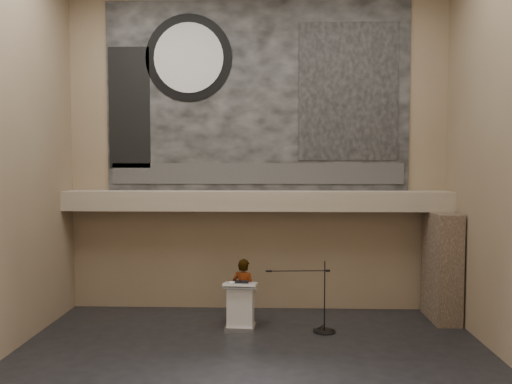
{
  "coord_description": "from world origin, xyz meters",
  "views": [
    {
      "loc": [
        0.4,
        -9.32,
        3.92
      ],
      "look_at": [
        0.0,
        3.2,
        3.2
      ],
      "focal_mm": 35.0,
      "sensor_mm": 36.0,
      "label": 1
    }
  ],
  "objects": [
    {
      "name": "speaker_person",
      "position": [
        -0.29,
        2.67,
        0.8
      ],
      "size": [
        0.68,
        0.57,
        1.6
      ],
      "primitive_type": "imported",
      "rotation": [
        0.0,
        0.0,
        2.78
      ],
      "color": "silver",
      "rests_on": "floor"
    },
    {
      "name": "floor",
      "position": [
        0.0,
        0.0,
        0.0
      ],
      "size": [
        10.0,
        10.0,
        0.0
      ],
      "primitive_type": "plane",
      "color": "black",
      "rests_on": "ground"
    },
    {
      "name": "stone_pier",
      "position": [
        4.65,
        3.15,
        1.35
      ],
      "size": [
        0.6,
        1.4,
        2.7
      ],
      "primitive_type": "cube",
      "color": "#45362A",
      "rests_on": "floor"
    },
    {
      "name": "wall_back",
      "position": [
        0.0,
        4.0,
        4.25
      ],
      "size": [
        10.0,
        0.02,
        8.5
      ],
      "primitive_type": "cube",
      "color": "#806951",
      "rests_on": "floor"
    },
    {
      "name": "soffit",
      "position": [
        0.0,
        3.6,
        2.95
      ],
      "size": [
        10.0,
        0.8,
        0.5
      ],
      "primitive_type": "cube",
      "color": "gray",
      "rests_on": "wall_back"
    },
    {
      "name": "lectern",
      "position": [
        -0.34,
        2.31,
        0.55
      ],
      "size": [
        0.82,
        0.62,
        1.14
      ],
      "rotation": [
        0.0,
        0.0,
        -0.08
      ],
      "color": "silver",
      "rests_on": "floor"
    },
    {
      "name": "sprinkler_right",
      "position": [
        1.9,
        3.55,
        2.67
      ],
      "size": [
        0.04,
        0.04,
        0.06
      ],
      "primitive_type": "cylinder",
      "color": "#B2893D",
      "rests_on": "soffit"
    },
    {
      "name": "mic_stand",
      "position": [
        1.57,
        2.13,
        0.26
      ],
      "size": [
        1.63,
        0.52,
        1.66
      ],
      "rotation": [
        0.0,
        0.0,
        0.07
      ],
      "color": "black",
      "rests_on": "floor"
    },
    {
      "name": "binder",
      "position": [
        -0.31,
        2.28,
        1.12
      ],
      "size": [
        0.33,
        0.27,
        0.04
      ],
      "primitive_type": "cube",
      "rotation": [
        0.0,
        0.0,
        -0.04
      ],
      "color": "black",
      "rests_on": "lectern"
    },
    {
      "name": "banner_text_strip",
      "position": [
        0.0,
        3.93,
        3.65
      ],
      "size": [
        7.76,
        0.02,
        0.55
      ],
      "primitive_type": "cube",
      "color": "#313131",
      "rests_on": "banner"
    },
    {
      "name": "banner_clock_face",
      "position": [
        -1.8,
        3.91,
        6.7
      ],
      "size": [
        1.84,
        0.02,
        1.84
      ],
      "primitive_type": "cylinder",
      "rotation": [
        1.57,
        0.0,
        0.0
      ],
      "color": "silver",
      "rests_on": "banner"
    },
    {
      "name": "wall_front",
      "position": [
        0.0,
        -4.0,
        4.25
      ],
      "size": [
        10.0,
        0.02,
        8.5
      ],
      "primitive_type": "cube",
      "color": "#806951",
      "rests_on": "floor"
    },
    {
      "name": "banner_clock_rim",
      "position": [
        -1.8,
        3.93,
        6.7
      ],
      "size": [
        2.3,
        0.02,
        2.3
      ],
      "primitive_type": "cylinder",
      "rotation": [
        1.57,
        0.0,
        0.0
      ],
      "color": "black",
      "rests_on": "banner"
    },
    {
      "name": "sprinkler_left",
      "position": [
        -1.6,
        3.55,
        2.67
      ],
      "size": [
        0.04,
        0.04,
        0.06
      ],
      "primitive_type": "cylinder",
      "color": "#B2893D",
      "rests_on": "soffit"
    },
    {
      "name": "banner_building_print",
      "position": [
        2.4,
        3.93,
        5.8
      ],
      "size": [
        2.6,
        0.02,
        3.6
      ],
      "primitive_type": "cube",
      "color": "black",
      "rests_on": "banner"
    },
    {
      "name": "banner",
      "position": [
        0.0,
        3.97,
        5.7
      ],
      "size": [
        8.0,
        0.05,
        5.0
      ],
      "primitive_type": "cube",
      "color": "black",
      "rests_on": "wall_back"
    },
    {
      "name": "banner_brick_print",
      "position": [
        -3.4,
        3.93,
        5.4
      ],
      "size": [
        1.1,
        0.02,
        3.2
      ],
      "primitive_type": "cube",
      "color": "black",
      "rests_on": "banner"
    },
    {
      "name": "papers",
      "position": [
        -0.49,
        2.24,
        1.1
      ],
      "size": [
        0.24,
        0.33,
        0.0
      ],
      "primitive_type": "cube",
      "rotation": [
        0.0,
        0.0,
        -0.03
      ],
      "color": "white",
      "rests_on": "lectern"
    }
  ]
}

